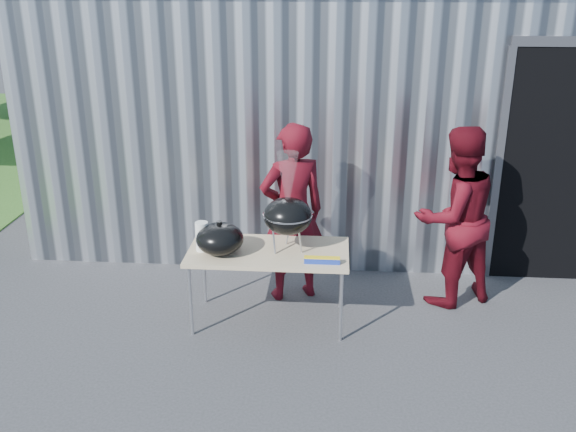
# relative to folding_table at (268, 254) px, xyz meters

# --- Properties ---
(ground) EXTENTS (80.00, 80.00, 0.00)m
(ground) POSITION_rel_folding_table_xyz_m (0.25, -0.52, -0.71)
(ground) COLOR #313134
(building) EXTENTS (8.20, 6.20, 3.10)m
(building) POSITION_rel_folding_table_xyz_m (1.16, 4.07, 0.83)
(building) COLOR silver
(building) RESTS_ON ground
(folding_table) EXTENTS (1.50, 0.75, 0.75)m
(folding_table) POSITION_rel_folding_table_xyz_m (0.00, 0.00, 0.00)
(folding_table) COLOR tan
(folding_table) RESTS_ON ground
(kettle_grill) EXTENTS (0.46, 0.46, 0.94)m
(kettle_grill) POSITION_rel_folding_table_xyz_m (0.18, 0.02, 0.46)
(kettle_grill) COLOR black
(kettle_grill) RESTS_ON folding_table
(grill_lid) EXTENTS (0.44, 0.44, 0.32)m
(grill_lid) POSITION_rel_folding_table_xyz_m (-0.44, -0.10, 0.18)
(grill_lid) COLOR black
(grill_lid) RESTS_ON folding_table
(paper_towels) EXTENTS (0.12, 0.12, 0.28)m
(paper_towels) POSITION_rel_folding_table_xyz_m (-0.61, -0.05, 0.18)
(paper_towels) COLOR white
(paper_towels) RESTS_ON folding_table
(white_tub) EXTENTS (0.20, 0.15, 0.10)m
(white_tub) POSITION_rel_folding_table_xyz_m (-0.55, 0.22, 0.09)
(white_tub) COLOR white
(white_tub) RESTS_ON folding_table
(foil_box) EXTENTS (0.32, 0.06, 0.06)m
(foil_box) POSITION_rel_folding_table_xyz_m (0.51, -0.25, 0.07)
(foil_box) COLOR #18319F
(foil_box) RESTS_ON folding_table
(person_cook) EXTENTS (0.79, 0.67, 1.85)m
(person_cook) POSITION_rel_folding_table_xyz_m (0.19, 0.54, 0.21)
(person_cook) COLOR #4D0912
(person_cook) RESTS_ON ground
(person_bystander) EXTENTS (1.11, 1.02, 1.83)m
(person_bystander) POSITION_rel_folding_table_xyz_m (1.80, 0.57, 0.21)
(person_bystander) COLOR #4D0912
(person_bystander) RESTS_ON ground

